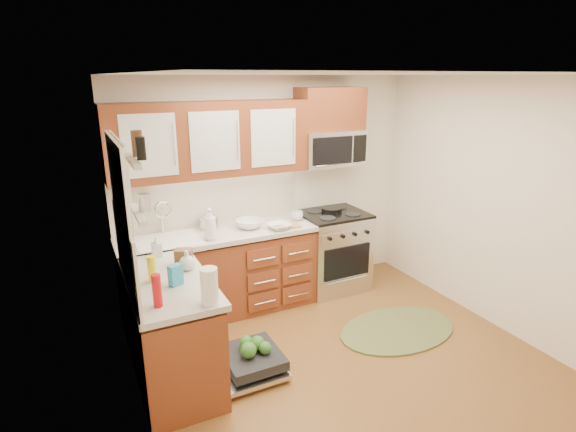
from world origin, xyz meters
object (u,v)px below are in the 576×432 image
upper_cabinets (210,139)px  cutting_board (285,226)px  range (332,251)px  sink (169,252)px  microwave (330,148)px  bowl_a (279,226)px  dishwasher (248,363)px  cup (297,216)px  bowl_b (249,224)px  paper_towel_roll (209,286)px  stock_pot (209,223)px  skillet (332,209)px  rug (397,329)px

upper_cabinets → cutting_board: 1.21m
range → sink: size_ratio=1.53×
microwave → bowl_a: microwave is taller
sink → dishwasher: size_ratio=0.89×
upper_cabinets → cup: bearing=-8.4°
upper_cabinets → bowl_b: 0.98m
microwave → bowl_a: bearing=-159.2°
sink → paper_towel_roll: paper_towel_roll is taller
dishwasher → cutting_board: 1.54m
dishwasher → stock_pot: size_ratio=3.34×
upper_cabinets → sink: upper_cabinets is taller
microwave → bowl_b: microwave is taller
sink → skillet: (1.94, 0.07, 0.17)m
cutting_board → upper_cabinets: bearing=157.9°
bowl_a → bowl_b: bearing=147.2°
stock_pot → cup: bearing=-9.4°
rug → cutting_board: bearing=127.5°
paper_towel_roll → skillet: bearing=37.9°
microwave → cutting_board: (-0.70, -0.26, -0.76)m
rug → stock_pot: stock_pot is taller
range → rug: 1.25m
cutting_board → paper_towel_roll: size_ratio=1.13×
microwave → cup: size_ratio=5.59×
range → cup: (-0.48, 0.01, 0.50)m
upper_cabinets → cup: size_ratio=15.08×
sink → dishwasher: sink is taller
dishwasher → paper_towel_roll: bearing=-140.6°
upper_cabinets → microwave: (1.41, -0.02, -0.18)m
skillet → stock_pot: bearing=175.9°
microwave → rug: (0.08, -1.28, -1.69)m
sink → cutting_board: bearing=-6.1°
bowl_b → cutting_board: bearing=-20.8°
rug → skillet: (-0.07, 1.23, 0.96)m
microwave → bowl_b: (-1.06, -0.12, -0.73)m
skillet → stock_pot: size_ratio=1.17×
skillet → bowl_b: bearing=-176.4°
cup → upper_cabinets: bearing=171.6°
range → stock_pot: bearing=173.3°
microwave → dishwasher: (-1.54, -1.25, -1.60)m
upper_cabinets → bowl_a: size_ratio=8.41×
range → cutting_board: 0.85m
dishwasher → cup: size_ratio=5.15×
paper_towel_roll → bowl_a: paper_towel_roll is taller
stock_pot → paper_towel_roll: paper_towel_roll is taller
skillet → upper_cabinets: bearing=176.8°
cutting_board → bowl_b: bowl_b is taller
microwave → stock_pot: 1.62m
paper_towel_roll → microwave: bearing=39.1°
upper_cabinets → cutting_board: bearing=-22.1°
rug → bowl_a: 1.62m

